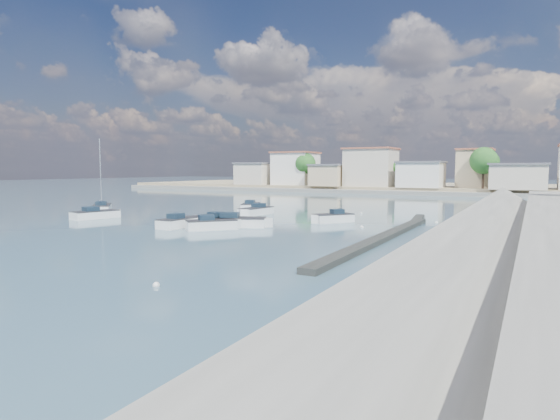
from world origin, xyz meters
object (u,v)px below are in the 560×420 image
motorboat_d (332,219)px  motorboat_b (214,225)px  motorboat_c (211,221)px  motorboat_e (98,215)px  motorboat_a (181,223)px  sailboat (102,208)px  motorboat_g (255,212)px  motorboat_f (251,207)px  motorboat_h (239,223)px

motorboat_d → motorboat_b: bearing=-125.3°
motorboat_c → motorboat_e: size_ratio=0.93×
motorboat_a → sailboat: (-18.73, 7.47, 0.04)m
motorboat_e → motorboat_g: size_ratio=1.00×
motorboat_c → motorboat_f: (-5.64, 15.85, -0.00)m
motorboat_c → motorboat_f: size_ratio=0.97×
motorboat_e → motorboat_g: (12.44, 11.04, 0.00)m
motorboat_b → motorboat_g: bearing=106.0°
motorboat_c → sailboat: size_ratio=0.55×
motorboat_h → sailboat: bearing=168.2°
motorboat_g → sailboat: sailboat is taller
motorboat_a → motorboat_b: 3.57m
motorboat_e → motorboat_h: bearing=3.8°
motorboat_g → sailboat: 19.40m
motorboat_g → motorboat_a: bearing=-90.0°
motorboat_e → motorboat_g: same height
motorboat_c → sailboat: sailboat is taller
motorboat_b → motorboat_g: (-3.57, 12.48, 0.00)m
motorboat_h → motorboat_g: bearing=114.0°
motorboat_e → sailboat: sailboat is taller
motorboat_g → sailboat: bearing=-164.8°
motorboat_h → sailboat: sailboat is taller
motorboat_f → sailboat: size_ratio=0.57×
motorboat_c → sailboat: 21.02m
motorboat_a → motorboat_f: bearing=102.5°
motorboat_g → sailboat: size_ratio=0.59×
motorboat_a → motorboat_d: size_ratio=1.19×
motorboat_a → motorboat_d: bearing=43.0°
motorboat_a → motorboat_b: bearing=1.1°
motorboat_d → motorboat_h: 9.26m
motorboat_b → motorboat_d: bearing=54.7°
motorboat_c → motorboat_e: bearing=-177.0°
motorboat_f → sailboat: (-14.72, -10.64, 0.04)m
motorboat_c → motorboat_d: 11.50m
motorboat_b → motorboat_h: 2.70m
motorboat_d → motorboat_g: 10.78m
motorboat_c → motorboat_d: bearing=40.3°
motorboat_d → motorboat_c: bearing=-139.7°
motorboat_f → sailboat: bearing=-144.1°
motorboat_g → sailboat: (-18.73, -5.08, 0.04)m
sailboat → motorboat_d: bearing=4.4°
motorboat_a → motorboat_b: (3.57, 0.07, -0.00)m
motorboat_b → motorboat_d: (6.83, 9.63, -0.00)m
motorboat_b → motorboat_d: 11.80m
motorboat_a → motorboat_g: size_ratio=0.89×
motorboat_b → sailboat: (-22.30, 7.40, 0.04)m
sailboat → motorboat_e: bearing=-43.5°
motorboat_a → sailboat: 20.16m
motorboat_d → motorboat_f: (-14.41, 8.41, 0.00)m
motorboat_e → motorboat_a: bearing=-6.9°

